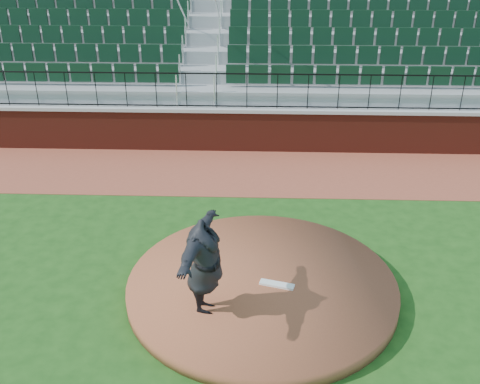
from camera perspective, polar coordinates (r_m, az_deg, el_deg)
ground at (r=10.64m, az=-0.29°, el=-9.91°), size 90.00×90.00×0.00m
warning_track at (r=15.32m, az=0.52°, el=2.15°), size 34.00×3.20×0.01m
field_wall at (r=16.58m, az=0.69°, el=6.30°), size 34.00×0.35×1.20m
wall_cap at (r=16.37m, az=0.70°, el=8.43°), size 34.00×0.45×0.10m
wall_railing at (r=16.21m, az=0.71°, el=10.28°), size 34.00×0.05×1.00m
seating_stands at (r=18.73m, az=0.93°, el=14.07°), size 34.00×5.10×4.60m
concourse_wall at (r=21.39m, az=1.11°, el=16.85°), size 34.00×0.50×5.50m
pitchers_mound at (r=10.52m, az=2.25°, el=-9.58°), size 4.98×4.98×0.25m
pitching_rubber at (r=10.32m, az=3.80°, el=-9.42°), size 0.66×0.32×0.04m
pitcher at (r=9.26m, az=-3.65°, el=-7.60°), size 0.89×2.23×1.76m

